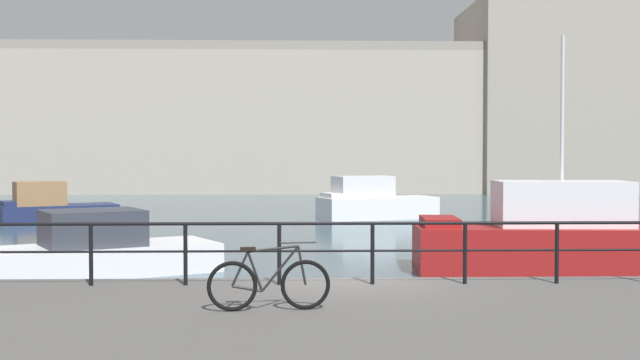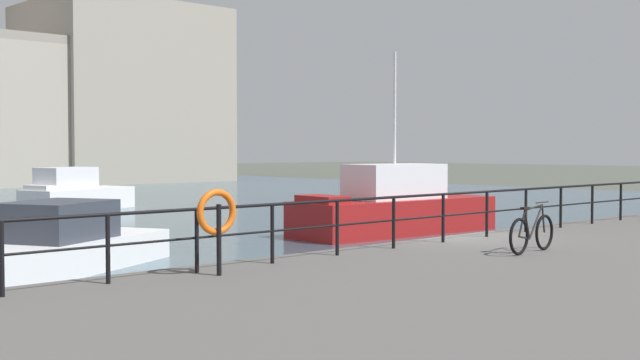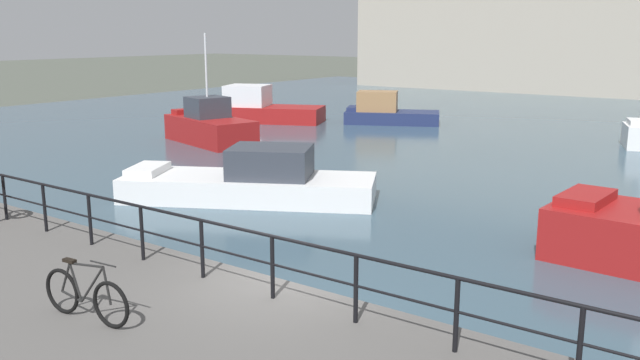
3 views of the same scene
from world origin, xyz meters
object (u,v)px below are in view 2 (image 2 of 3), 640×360
object	(u,v)px
moored_harbor_tender	(394,208)
moored_green_narrowboat	(75,194)
moored_blue_motorboat	(42,250)
parked_bicycle	(532,233)
life_ring_stand	(217,215)

from	to	relation	value
moored_harbor_tender	moored_green_narrowboat	distance (m)	18.41
moored_blue_motorboat	parked_bicycle	size ratio (longest dim) A/B	4.65
moored_blue_motorboat	moored_green_narrowboat	distance (m)	21.15
moored_harbor_tender	moored_blue_motorboat	bearing A→B (deg)	5.86
moored_green_narrowboat	parked_bicycle	world-z (taller)	moored_green_narrowboat
parked_bicycle	moored_green_narrowboat	bearing A→B (deg)	76.06
moored_green_narrowboat	life_ring_stand	distance (m)	28.83
moored_blue_motorboat	life_ring_stand	xyz separation A→B (m)	(-0.61, -8.13, 1.37)
moored_blue_motorboat	moored_harbor_tender	distance (m)	13.31
moored_green_narrowboat	parked_bicycle	size ratio (longest dim) A/B	3.50
moored_blue_motorboat	life_ring_stand	distance (m)	8.27
moored_blue_motorboat	life_ring_stand	size ratio (longest dim) A/B	5.88
moored_blue_motorboat	parked_bicycle	xyz separation A→B (m)	(5.58, -10.00, 0.79)
moored_harbor_tender	moored_green_narrowboat	size ratio (longest dim) A/B	1.32
moored_blue_motorboat	moored_green_narrowboat	bearing A→B (deg)	-145.64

